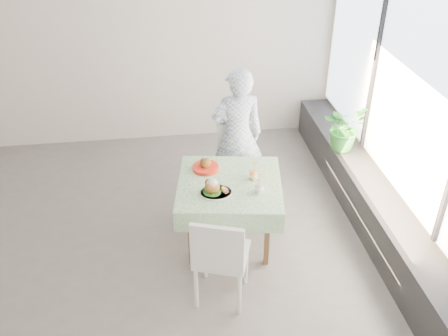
{
  "coord_description": "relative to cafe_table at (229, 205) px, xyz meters",
  "views": [
    {
      "loc": [
        0.56,
        -4.14,
        3.56
      ],
      "look_at": [
        1.13,
        0.08,
        0.89
      ],
      "focal_mm": 40.0,
      "sensor_mm": 36.0,
      "label": 1
    }
  ],
  "objects": [
    {
      "name": "floor",
      "position": [
        -1.18,
        -0.03,
        -0.46
      ],
      "size": [
        6.0,
        6.0,
        0.0
      ],
      "primitive_type": "plane",
      "color": "#5E5C59",
      "rests_on": "ground"
    },
    {
      "name": "wall_back",
      "position": [
        -1.18,
        2.47,
        0.94
      ],
      "size": [
        6.0,
        0.02,
        2.8
      ],
      "primitive_type": "cube",
      "color": "silver",
      "rests_on": "ground"
    },
    {
      "name": "wall_right",
      "position": [
        1.82,
        -0.03,
        0.94
      ],
      "size": [
        0.02,
        5.0,
        2.8
      ],
      "primitive_type": "cube",
      "color": "silver",
      "rests_on": "ground"
    },
    {
      "name": "window_pane",
      "position": [
        1.79,
        -0.03,
        1.19
      ],
      "size": [
        0.01,
        4.8,
        2.18
      ],
      "primitive_type": "cube",
      "color": "#D1E0F9",
      "rests_on": "ground"
    },
    {
      "name": "window_ledge",
      "position": [
        1.62,
        -0.03,
        -0.21
      ],
      "size": [
        0.4,
        4.8,
        0.5
      ],
      "primitive_type": "cube",
      "color": "black",
      "rests_on": "ground"
    },
    {
      "name": "cafe_table",
      "position": [
        0.0,
        0.0,
        0.0
      ],
      "size": [
        1.19,
        1.19,
        0.74
      ],
      "color": "brown",
      "rests_on": "ground"
    },
    {
      "name": "chair_far",
      "position": [
        0.22,
        0.75,
        -0.17
      ],
      "size": [
        0.46,
        0.46,
        0.93
      ],
      "color": "white",
      "rests_on": "ground"
    },
    {
      "name": "chair_near",
      "position": [
        -0.19,
        -0.81,
        -0.16
      ],
      "size": [
        0.59,
        0.59,
        0.98
      ],
      "color": "white",
      "rests_on": "ground"
    },
    {
      "name": "diner",
      "position": [
        0.21,
        0.83,
        0.36
      ],
      "size": [
        0.62,
        0.42,
        1.65
      ],
      "primitive_type": "imported",
      "rotation": [
        0.0,
        0.0,
        3.19
      ],
      "color": "#819DCE",
      "rests_on": "ground"
    },
    {
      "name": "main_dish",
      "position": [
        -0.18,
        -0.18,
        0.34
      ],
      "size": [
        0.32,
        0.32,
        0.16
      ],
      "color": "white",
      "rests_on": "cafe_table"
    },
    {
      "name": "juice_cup_orange",
      "position": [
        0.25,
        0.03,
        0.34
      ],
      "size": [
        0.09,
        0.09,
        0.25
      ],
      "color": "white",
      "rests_on": "cafe_table"
    },
    {
      "name": "juice_cup_lemonade",
      "position": [
        0.26,
        -0.21,
        0.34
      ],
      "size": [
        0.09,
        0.09,
        0.26
      ],
      "color": "white",
      "rests_on": "cafe_table"
    },
    {
      "name": "second_dish",
      "position": [
        -0.22,
        0.28,
        0.32
      ],
      "size": [
        0.28,
        0.28,
        0.13
      ],
      "color": "red",
      "rests_on": "cafe_table"
    },
    {
      "name": "potted_plant",
      "position": [
        1.54,
        0.93,
        0.33
      ],
      "size": [
        0.68,
        0.66,
        0.58
      ],
      "primitive_type": "imported",
      "rotation": [
        0.0,
        0.0,
        0.56
      ],
      "color": "#2A7B29",
      "rests_on": "window_ledge"
    }
  ]
}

